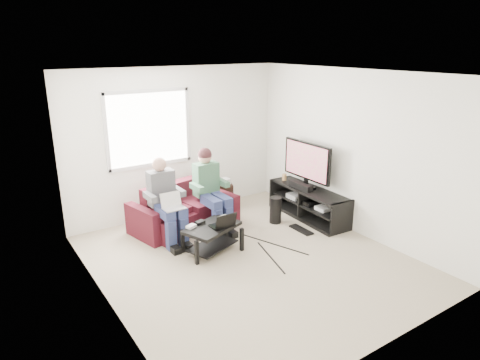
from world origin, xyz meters
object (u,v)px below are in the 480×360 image
sofa (183,212)px  subwoofer (276,210)px  coffee_table (212,233)px  tv_stand (309,205)px  tv (307,162)px  end_table (224,194)px

sofa → subwoofer: (1.43, -0.67, -0.06)m
coffee_table → subwoofer: bearing=12.8°
sofa → coffee_table: size_ratio=1.86×
tv_stand → subwoofer: (-0.62, 0.16, -0.01)m
tv_stand → tv: (-0.00, 0.10, 0.76)m
coffee_table → tv_stand: bearing=4.8°
sofa → tv: bearing=-19.6°
coffee_table → end_table: 1.82m
coffee_table → end_table: (1.10, 1.45, -0.04)m
subwoofer → end_table: (-0.35, 1.12, 0.02)m
sofa → tv: tv is taller
tv → end_table: size_ratio=1.95×
tv → end_table: 1.70m
coffee_table → subwoofer: subwoofer is taller
subwoofer → sofa: bearing=154.8°
tv_stand → subwoofer: size_ratio=3.59×
coffee_table → tv: (2.07, 0.27, 0.70)m
sofa → end_table: bearing=22.4°
tv → subwoofer: tv is taller
sofa → subwoofer: sofa is taller
tv_stand → subwoofer: bearing=166.0°
tv_stand → subwoofer: 0.64m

